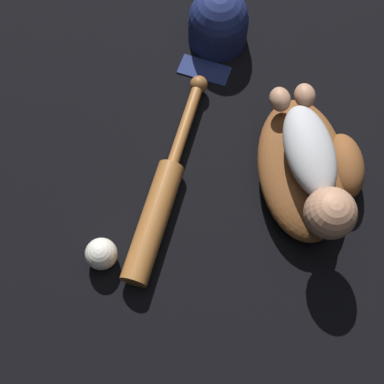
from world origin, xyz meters
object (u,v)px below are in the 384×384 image
baseball_bat (161,198)px  baseball_cap (218,23)px  baby_figure (316,169)px  baseball_glove (309,168)px  baseball (101,254)px

baseball_bat → baseball_cap: size_ratio=2.49×
baby_figure → baseball_cap: 0.51m
baseball_cap → baseball_glove: bearing=48.3°
baby_figure → baseball_bat: size_ratio=0.66×
baseball_bat → baseball: (0.17, -0.07, 0.00)m
baseball_glove → baby_figure: bearing=11.4°
baby_figure → baseball: size_ratio=5.05×
baseball_glove → baseball_cap: size_ratio=1.88×
baseball_glove → baseball: (0.37, -0.37, -0.01)m
baseball → baseball_cap: 0.67m
baby_figure → baseball_bat: bearing=-64.3°
baseball_bat → baseball_glove: bearing=123.2°
baseball_glove → baseball_cap: 0.46m
baseball_glove → baseball_bat: 0.35m
baseball_glove → baseball_cap: bearing=-131.7°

